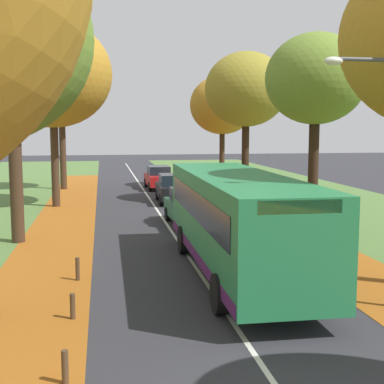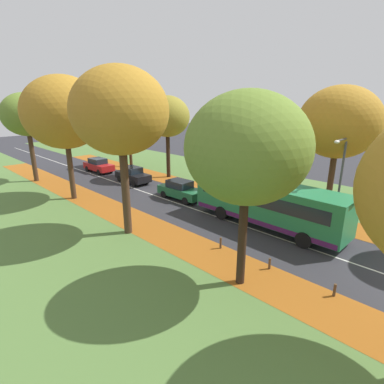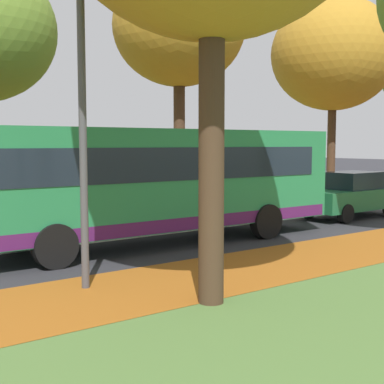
{
  "view_description": "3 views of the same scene",
  "coord_description": "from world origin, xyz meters",
  "views": [
    {
      "loc": [
        -2.83,
        -5.12,
        4.36
      ],
      "look_at": [
        0.32,
        13.55,
        2.06
      ],
      "focal_mm": 50.0,
      "sensor_mm": 36.0,
      "label": 1
    },
    {
      "loc": [
        -15.74,
        0.41,
        8.16
      ],
      "look_at": [
        -0.02,
        15.86,
        1.35
      ],
      "focal_mm": 28.0,
      "sensor_mm": 36.0,
      "label": 2
    },
    {
      "loc": [
        12.81,
        2.47,
        2.63
      ],
      "look_at": [
        1.36,
        10.91,
        1.33
      ],
      "focal_mm": 50.0,
      "sensor_mm": 36.0,
      "label": 3
    }
  ],
  "objects": [
    {
      "name": "tree_left_far",
      "position": [
        -5.36,
        24.92,
        7.17
      ],
      "size": [
        6.38,
        6.38,
        10.07
      ],
      "color": "#422D1E",
      "rests_on": "ground"
    },
    {
      "name": "grass_verge_right",
      "position": [
        9.2,
        20.0,
        0.0
      ],
      "size": [
        12.0,
        90.0,
        0.01
      ],
      "primitive_type": "cube",
      "color": "#517538",
      "rests_on": "ground"
    },
    {
      "name": "tree_right_mid",
      "position": [
        5.87,
        15.97,
        6.27
      ],
      "size": [
        4.14,
        4.14,
        8.19
      ],
      "color": "black",
      "rests_on": "ground"
    },
    {
      "name": "car_black_following",
      "position": [
        1.21,
        25.59,
        0.81
      ],
      "size": [
        1.85,
        4.23,
        1.62
      ],
      "color": "black",
      "rests_on": "ground"
    },
    {
      "name": "road_centre_line",
      "position": [
        0.0,
        20.0,
        0.0
      ],
      "size": [
        0.12,
        80.0,
        0.01
      ],
      "primitive_type": "cube",
      "color": "silver",
      "rests_on": "ground"
    },
    {
      "name": "leaf_litter_left",
      "position": [
        -4.6,
        14.0,
        0.01
      ],
      "size": [
        2.8,
        60.0,
        0.0
      ],
      "primitive_type": "cube",
      "color": "#9E5619",
      "rests_on": "grass_verge_left"
    },
    {
      "name": "bollard_fourth",
      "position": [
        -3.56,
        6.92,
        0.3
      ],
      "size": [
        0.12,
        0.12,
        0.6
      ],
      "primitive_type": "cylinder",
      "color": "#4C3823",
      "rests_on": "ground"
    },
    {
      "name": "tree_right_distant",
      "position": [
        5.7,
        32.43,
        5.9
      ],
      "size": [
        4.63,
        4.63,
        8.01
      ],
      "color": "#382619",
      "rests_on": "ground"
    },
    {
      "name": "bus",
      "position": [
        1.05,
        9.93,
        1.7
      ],
      "size": [
        2.75,
        10.43,
        2.98
      ],
      "color": "#237A47",
      "rests_on": "ground"
    },
    {
      "name": "bollard_fifth",
      "position": [
        -3.58,
        10.07,
        0.34
      ],
      "size": [
        0.12,
        0.12,
        0.67
      ],
      "primitive_type": "cylinder",
      "color": "#4C3823",
      "rests_on": "ground"
    },
    {
      "name": "tree_right_far",
      "position": [
        5.33,
        24.74,
        6.46
      ],
      "size": [
        4.7,
        4.7,
        8.61
      ],
      "color": "black",
      "rests_on": "ground"
    },
    {
      "name": "bollard_third",
      "position": [
        -3.52,
        3.78,
        0.3
      ],
      "size": [
        0.12,
        0.12,
        0.6
      ],
      "primitive_type": "cylinder",
      "color": "#4C3823",
      "rests_on": "ground"
    },
    {
      "name": "tree_left_mid",
      "position": [
        -6.03,
        15.69,
        7.51
      ],
      "size": [
        5.61,
        5.61,
        10.07
      ],
      "color": "#422D1E",
      "rests_on": "ground"
    },
    {
      "name": "car_red_third_in_line",
      "position": [
        1.12,
        32.36,
        0.81
      ],
      "size": [
        1.87,
        4.24,
        1.62
      ],
      "color": "#B21919",
      "rests_on": "ground"
    },
    {
      "name": "leaf_litter_right",
      "position": [
        4.6,
        14.0,
        0.01
      ],
      "size": [
        2.8,
        60.0,
        0.0
      ],
      "primitive_type": "cube",
      "color": "#9E5619",
      "rests_on": "grass_verge_right"
    },
    {
      "name": "streetlamp_right",
      "position": [
        3.67,
        6.56,
        3.74
      ],
      "size": [
        1.89,
        0.28,
        6.0
      ],
      "color": "#47474C",
      "rests_on": "ground"
    },
    {
      "name": "car_green_lead",
      "position": [
        0.98,
        18.2,
        0.81
      ],
      "size": [
        1.87,
        4.24,
        1.62
      ],
      "color": "#1E6038",
      "rests_on": "ground"
    },
    {
      "name": "tree_left_distant",
      "position": [
        -5.52,
        33.36,
        6.73
      ],
      "size": [
        4.67,
        4.67,
        8.87
      ],
      "color": "#422D1E",
      "rests_on": "ground"
    }
  ]
}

